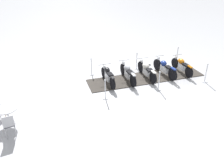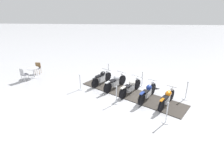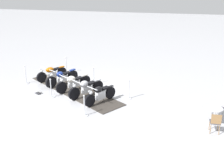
{
  "view_description": "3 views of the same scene",
  "coord_description": "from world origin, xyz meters",
  "px_view_note": "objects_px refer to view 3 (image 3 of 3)",
  "views": [
    {
      "loc": [
        10.63,
        5.76,
        5.87
      ],
      "look_at": [
        2.53,
        -0.56,
        0.69
      ],
      "focal_mm": 36.51,
      "sensor_mm": 36.0,
      "label": 1
    },
    {
      "loc": [
        0.48,
        10.08,
        5.22
      ],
      "look_at": [
        1.18,
        -0.57,
        0.66
      ],
      "focal_mm": 28.95,
      "sensor_mm": 36.0,
      "label": 2
    },
    {
      "loc": [
        5.52,
        -13.83,
        5.93
      ],
      "look_at": [
        2.17,
        0.21,
        0.73
      ],
      "focal_mm": 44.81,
      "sensor_mm": 36.0,
      "label": 3
    }
  ],
  "objects_px": {
    "motorcycle_navy": "(62,77)",
    "motorcycle_cream": "(73,82)",
    "motorcycle_chrome": "(86,88)",
    "motorcycle_black": "(100,94)",
    "cafe_chair_near_table": "(220,106)",
    "stanchion_left_front": "(66,68)",
    "cafe_table": "(213,112)",
    "cafe_chair_across_table": "(215,122)",
    "stanchion_left_rear": "(129,92)",
    "stanchion_right_rear": "(84,109)",
    "info_placard": "(38,92)",
    "stanchion_right_front": "(26,78)",
    "stanchion_right_mid": "(51,92)",
    "stanchion_left_mid": "(94,78)",
    "motorcycle_copper": "(51,73)"
  },
  "relations": [
    {
      "from": "stanchion_left_mid",
      "to": "info_placard",
      "type": "distance_m",
      "value": 3.35
    },
    {
      "from": "stanchion_right_rear",
      "to": "info_placard",
      "type": "height_order",
      "value": "stanchion_right_rear"
    },
    {
      "from": "motorcycle_black",
      "to": "cafe_chair_near_table",
      "type": "distance_m",
      "value": 5.68
    },
    {
      "from": "motorcycle_cream",
      "to": "stanchion_left_mid",
      "type": "xyz_separation_m",
      "value": [
        0.84,
        1.24,
        -0.12
      ]
    },
    {
      "from": "motorcycle_navy",
      "to": "motorcycle_chrome",
      "type": "xyz_separation_m",
      "value": [
        1.93,
        -1.31,
        0.03
      ]
    },
    {
      "from": "stanchion_left_front",
      "to": "stanchion_left_rear",
      "type": "distance_m",
      "value": 5.83
    },
    {
      "from": "stanchion_right_rear",
      "to": "motorcycle_chrome",
      "type": "bearing_deg",
      "value": 106.82
    },
    {
      "from": "stanchion_left_front",
      "to": "info_placard",
      "type": "relative_size",
      "value": 2.47
    },
    {
      "from": "motorcycle_chrome",
      "to": "stanchion_left_front",
      "type": "relative_size",
      "value": 1.73
    },
    {
      "from": "stanchion_right_front",
      "to": "motorcycle_copper",
      "type": "bearing_deg",
      "value": 33.44
    },
    {
      "from": "stanchion_right_front",
      "to": "stanchion_right_mid",
      "type": "bearing_deg",
      "value": -34.11
    },
    {
      "from": "cafe_chair_across_table",
      "to": "motorcycle_cream",
      "type": "bearing_deg",
      "value": 65.0
    },
    {
      "from": "stanchion_left_front",
      "to": "cafe_chair_near_table",
      "type": "relative_size",
      "value": 1.15
    },
    {
      "from": "stanchion_left_mid",
      "to": "cafe_chair_across_table",
      "type": "distance_m",
      "value": 7.74
    },
    {
      "from": "motorcycle_navy",
      "to": "motorcycle_cream",
      "type": "relative_size",
      "value": 1.04
    },
    {
      "from": "motorcycle_navy",
      "to": "cafe_chair_near_table",
      "type": "height_order",
      "value": "motorcycle_navy"
    },
    {
      "from": "stanchion_left_front",
      "to": "motorcycle_navy",
      "type": "bearing_deg",
      "value": -74.39
    },
    {
      "from": "stanchion_right_front",
      "to": "stanchion_right_mid",
      "type": "xyz_separation_m",
      "value": [
        2.42,
        -1.64,
        -0.03
      ]
    },
    {
      "from": "stanchion_right_front",
      "to": "motorcycle_cream",
      "type": "bearing_deg",
      "value": -8.31
    },
    {
      "from": "motorcycle_navy",
      "to": "stanchion_right_rear",
      "type": "xyz_separation_m",
      "value": [
        2.58,
        -3.47,
        -0.15
      ]
    },
    {
      "from": "info_placard",
      "to": "cafe_table",
      "type": "bearing_deg",
      "value": -154.34
    },
    {
      "from": "cafe_chair_near_table",
      "to": "cafe_chair_across_table",
      "type": "bearing_deg",
      "value": 14.22
    },
    {
      "from": "motorcycle_black",
      "to": "stanchion_right_mid",
      "type": "distance_m",
      "value": 2.74
    },
    {
      "from": "motorcycle_chrome",
      "to": "cafe_chair_near_table",
      "type": "relative_size",
      "value": 2.0
    },
    {
      "from": "stanchion_left_front",
      "to": "stanchion_left_rear",
      "type": "relative_size",
      "value": 1.06
    },
    {
      "from": "cafe_chair_across_table",
      "to": "stanchion_right_mid",
      "type": "bearing_deg",
      "value": 74.6
    },
    {
      "from": "motorcycle_cream",
      "to": "stanchion_left_rear",
      "type": "xyz_separation_m",
      "value": [
        3.26,
        -0.39,
        -0.13
      ]
    },
    {
      "from": "stanchion_left_front",
      "to": "cafe_table",
      "type": "bearing_deg",
      "value": -30.07
    },
    {
      "from": "stanchion_left_front",
      "to": "cafe_table",
      "type": "xyz_separation_m",
      "value": [
        8.83,
        -5.11,
        0.23
      ]
    },
    {
      "from": "stanchion_left_mid",
      "to": "cafe_table",
      "type": "relative_size",
      "value": 1.28
    },
    {
      "from": "motorcycle_black",
      "to": "stanchion_right_rear",
      "type": "relative_size",
      "value": 1.74
    },
    {
      "from": "stanchion_right_mid",
      "to": "cafe_chair_near_table",
      "type": "distance_m",
      "value": 8.42
    },
    {
      "from": "motorcycle_navy",
      "to": "stanchion_right_mid",
      "type": "relative_size",
      "value": 1.94
    },
    {
      "from": "stanchion_right_mid",
      "to": "cafe_chair_near_table",
      "type": "bearing_deg",
      "value": -2.2
    },
    {
      "from": "cafe_chair_near_table",
      "to": "stanchion_left_rear",
      "type": "bearing_deg",
      "value": -77.88
    },
    {
      "from": "stanchion_left_front",
      "to": "cafe_chair_across_table",
      "type": "height_order",
      "value": "stanchion_left_front"
    },
    {
      "from": "motorcycle_black",
      "to": "stanchion_right_rear",
      "type": "bearing_deg",
      "value": 19.71
    },
    {
      "from": "stanchion_right_front",
      "to": "motorcycle_black",
      "type": "bearing_deg",
      "value": -18.93
    },
    {
      "from": "cafe_chair_across_table",
      "to": "cafe_chair_near_table",
      "type": "bearing_deg",
      "value": -14.32
    },
    {
      "from": "stanchion_right_front",
      "to": "info_placard",
      "type": "xyz_separation_m",
      "value": [
        1.48,
        -1.36,
        -0.27
      ]
    },
    {
      "from": "cafe_table",
      "to": "cafe_chair_across_table",
      "type": "height_order",
      "value": "cafe_chair_across_table"
    },
    {
      "from": "motorcycle_chrome",
      "to": "stanchion_left_rear",
      "type": "distance_m",
      "value": 2.3
    },
    {
      "from": "stanchion_left_rear",
      "to": "stanchion_right_mid",
      "type": "xyz_separation_m",
      "value": [
        -4.05,
        -0.78,
        -0.05
      ]
    },
    {
      "from": "cafe_chair_across_table",
      "to": "info_placard",
      "type": "bearing_deg",
      "value": 74.27
    },
    {
      "from": "motorcycle_cream",
      "to": "cafe_table",
      "type": "bearing_deg",
      "value": 107.2
    },
    {
      "from": "motorcycle_black",
      "to": "stanchion_left_mid",
      "type": "height_order",
      "value": "stanchion_left_mid"
    },
    {
      "from": "motorcycle_cream",
      "to": "stanchion_left_rear",
      "type": "height_order",
      "value": "stanchion_left_rear"
    },
    {
      "from": "cafe_chair_near_table",
      "to": "stanchion_right_front",
      "type": "bearing_deg",
      "value": -74.01
    },
    {
      "from": "motorcycle_navy",
      "to": "motorcycle_chrome",
      "type": "bearing_deg",
      "value": 85.71
    },
    {
      "from": "motorcycle_navy",
      "to": "cafe_table",
      "type": "relative_size",
      "value": 2.46
    }
  ]
}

